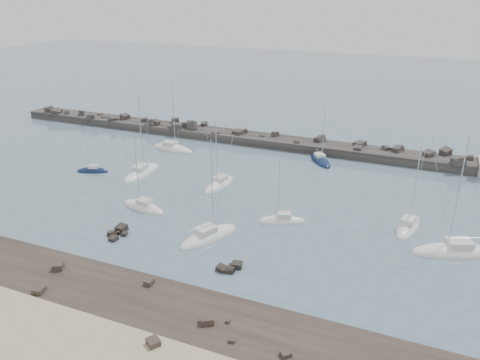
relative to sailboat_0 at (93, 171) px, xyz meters
name	(u,v)px	position (x,y,z in m)	size (l,w,h in m)	color
ground	(178,214)	(23.94, -9.44, -0.13)	(400.00, 400.00, 0.00)	slate
sand_strip	(12,352)	(23.94, -41.44, -0.13)	(140.00, 14.00, 1.00)	tan
rock_shelf	(83,294)	(24.12, -31.43, -0.12)	(140.00, 12.00, 1.93)	#2C231E
rock_cluster_near	(118,233)	(19.26, -18.27, 0.04)	(2.80, 4.13, 1.53)	black
rock_cluster_far	(231,269)	(37.74, -20.17, -0.07)	(3.00, 2.90, 1.45)	black
breakwater	(231,139)	(16.28, 28.54, 0.19)	(115.00, 7.73, 5.27)	#2C2927
sailboat_0	(93,171)	(0.00, 0.00, 0.00)	(6.34, 3.85, 9.77)	#101E43
sailboat_1	(142,173)	(9.27, 2.65, 0.02)	(3.27, 10.47, 16.49)	white
sailboat_2	(173,149)	(7.40, 17.21, 0.01)	(10.57, 4.37, 16.12)	white
sailboat_3	(143,208)	(17.89, -9.77, 0.01)	(8.63, 4.03, 13.23)	white
sailboat_4	(219,185)	(25.17, 3.12, 0.02)	(3.79, 8.94, 13.79)	white
sailboat_5	(209,237)	(31.67, -14.24, 0.02)	(6.86, 10.11, 15.45)	white
sailboat_6	(320,161)	(38.64, 22.28, 0.00)	(6.94, 8.40, 13.25)	#101E43
sailboat_7	(282,221)	(39.60, -5.65, 0.01)	(7.35, 4.84, 11.35)	white
sailboat_8	(408,227)	(57.19, -0.34, 0.03)	(4.14, 8.87, 13.67)	white
sailboat_9	(454,252)	(63.32, -5.27, 0.02)	(11.56, 7.51, 17.39)	white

